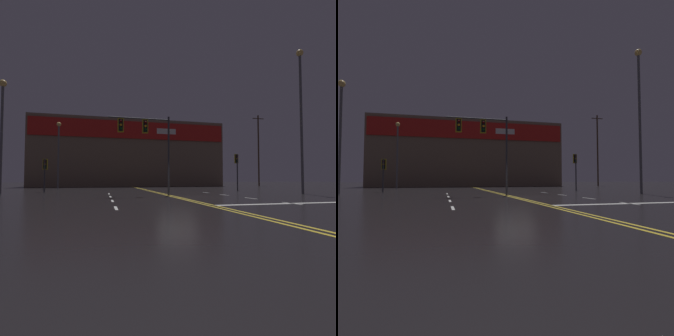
% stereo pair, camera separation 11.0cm
% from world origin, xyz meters
% --- Properties ---
extents(ground_plane, '(200.00, 200.00, 0.00)m').
position_xyz_m(ground_plane, '(0.00, 0.00, 0.00)').
color(ground_plane, black).
extents(road_markings, '(12.36, 60.00, 0.01)m').
position_xyz_m(road_markings, '(0.70, -0.91, 0.00)').
color(road_markings, gold).
rests_on(road_markings, ground).
extents(traffic_signal_median, '(4.40, 0.36, 5.74)m').
position_xyz_m(traffic_signal_median, '(-1.78, 2.19, 4.38)').
color(traffic_signal_median, '#38383D').
rests_on(traffic_signal_median, ground).
extents(traffic_signal_corner_northwest, '(0.42, 0.36, 3.04)m').
position_xyz_m(traffic_signal_corner_northwest, '(-9.76, 9.59, 2.22)').
color(traffic_signal_corner_northwest, '#38383D').
rests_on(traffic_signal_corner_northwest, ground).
extents(traffic_signal_corner_northeast, '(0.42, 0.36, 3.85)m').
position_xyz_m(traffic_signal_corner_northeast, '(9.12, 8.83, 2.83)').
color(traffic_signal_corner_northeast, '#38383D').
rests_on(traffic_signal_corner_northeast, ground).
extents(streetlight_near_left, '(0.56, 0.56, 11.88)m').
position_xyz_m(streetlight_near_left, '(11.01, 1.66, 7.35)').
color(streetlight_near_left, '#59595E').
rests_on(streetlight_near_left, ground).
extents(streetlight_near_right, '(0.56, 0.56, 8.54)m').
position_xyz_m(streetlight_near_right, '(-10.17, 19.65, 5.53)').
color(streetlight_near_right, '#59595E').
rests_on(streetlight_near_right, ground).
extents(streetlight_median_approach, '(0.56, 0.56, 9.06)m').
position_xyz_m(streetlight_median_approach, '(-12.41, 6.81, 5.82)').
color(streetlight_median_approach, '#59595E').
rests_on(streetlight_median_approach, ground).
extents(building_backdrop, '(31.24, 10.23, 10.98)m').
position_xyz_m(building_backdrop, '(0.00, 30.45, 5.51)').
color(building_backdrop, '#7A6651').
rests_on(building_backdrop, ground).
extents(utility_pole_row, '(47.71, 0.26, 12.86)m').
position_xyz_m(utility_pole_row, '(2.27, 25.64, 6.10)').
color(utility_pole_row, '#4C3828').
rests_on(utility_pole_row, ground).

